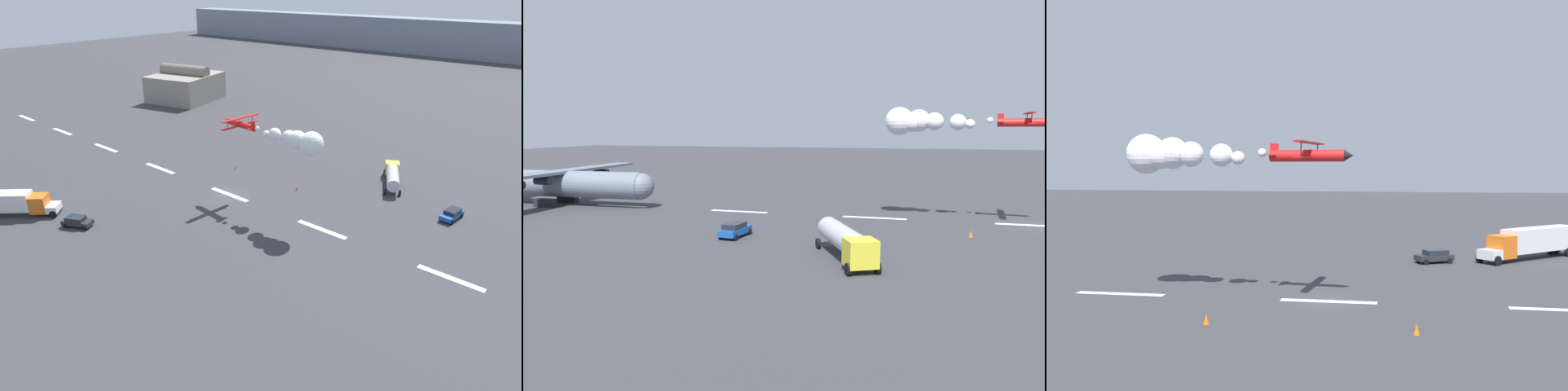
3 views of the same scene
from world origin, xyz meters
TOP-DOWN VIEW (x-y plane):
  - ground_plane at (0.00, 0.00)m, footprint 440.00×440.00m
  - runway_stripe_4 at (0.00, 0.00)m, footprint 8.00×0.90m
  - runway_stripe_5 at (18.30, 0.00)m, footprint 8.00×0.90m
  - runway_stripe_6 at (36.59, 0.00)m, footprint 8.00×0.90m
  - runway_stripe_7 at (54.89, 0.00)m, footprint 8.00×0.90m
  - cargo_transport_plane at (62.90, 1.41)m, footprint 28.01×34.32m
  - stunt_biplane_red at (12.73, 0.59)m, footprint 19.47×7.43m
  - fuel_tanker_truck at (18.78, 21.37)m, footprint 6.87×10.19m
  - airport_staff_sedan at (31.30, 15.24)m, footprint 2.46×4.56m
  - traffic_cone_far at (7.50, 8.75)m, footprint 0.44×0.44m

SIDE VIEW (x-z plane):
  - ground_plane at x=0.00m, z-range 0.00..0.00m
  - runway_stripe_4 at x=0.00m, z-range 0.00..0.01m
  - runway_stripe_5 at x=18.30m, z-range 0.00..0.01m
  - runway_stripe_6 at x=36.59m, z-range 0.00..0.01m
  - runway_stripe_7 at x=54.89m, z-range 0.00..0.01m
  - traffic_cone_far at x=7.50m, z-range 0.00..0.75m
  - airport_staff_sedan at x=31.30m, z-range 0.05..1.57m
  - fuel_tanker_truck at x=18.78m, z-range 0.30..3.20m
  - cargo_transport_plane at x=62.90m, z-range -2.22..8.90m
  - stunt_biplane_red at x=12.73m, z-range 10.43..13.81m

